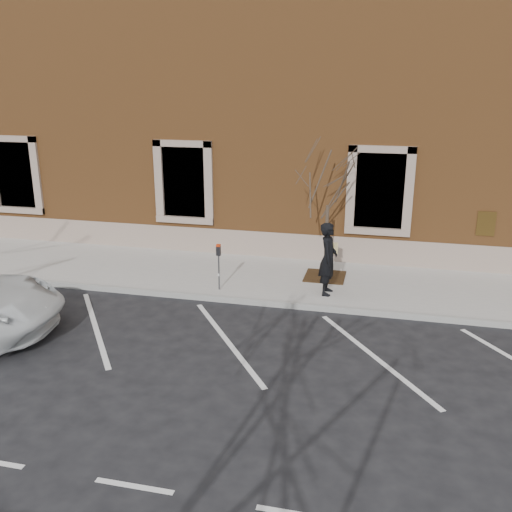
# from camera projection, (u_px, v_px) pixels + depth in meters

# --- Properties ---
(ground) EXTENTS (120.00, 120.00, 0.00)m
(ground) POSITION_uv_depth(u_px,v_px,m) (251.00, 304.00, 14.65)
(ground) COLOR #28282B
(ground) RESTS_ON ground
(sidewalk_near) EXTENTS (40.00, 3.50, 0.15)m
(sidewalk_near) POSITION_uv_depth(u_px,v_px,m) (265.00, 278.00, 16.25)
(sidewalk_near) COLOR #BCB7B0
(sidewalk_near) RESTS_ON ground
(curb_near) EXTENTS (40.00, 0.12, 0.15)m
(curb_near) POSITION_uv_depth(u_px,v_px,m) (250.00, 302.00, 14.58)
(curb_near) COLOR #9E9E99
(curb_near) RESTS_ON ground
(parking_stripes) EXTENTS (28.00, 4.40, 0.01)m
(parking_stripes) POSITION_uv_depth(u_px,v_px,m) (227.00, 341.00, 12.61)
(parking_stripes) COLOR silver
(parking_stripes) RESTS_ON ground
(building_civic) EXTENTS (40.00, 8.62, 8.00)m
(building_civic) POSITION_uv_depth(u_px,v_px,m) (301.00, 121.00, 20.60)
(building_civic) COLOR brown
(building_civic) RESTS_ON ground
(man) EXTENTS (0.47, 0.70, 1.91)m
(man) POSITION_uv_depth(u_px,v_px,m) (328.00, 259.00, 14.65)
(man) COLOR black
(man) RESTS_ON sidewalk_near
(parking_meter) EXTENTS (0.11, 0.09, 1.25)m
(parking_meter) POSITION_uv_depth(u_px,v_px,m) (219.00, 258.00, 14.94)
(parking_meter) COLOR #595B60
(parking_meter) RESTS_ON sidewalk_near
(tree_grate) EXTENTS (1.12, 1.12, 0.03)m
(tree_grate) POSITION_uv_depth(u_px,v_px,m) (325.00, 276.00, 16.14)
(tree_grate) COLOR #402B14
(tree_grate) RESTS_ON sidewalk_near
(sapling) EXTENTS (2.26, 2.26, 3.76)m
(sapling) POSITION_uv_depth(u_px,v_px,m) (328.00, 185.00, 15.33)
(sapling) COLOR brown
(sapling) RESTS_ON sidewalk_near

